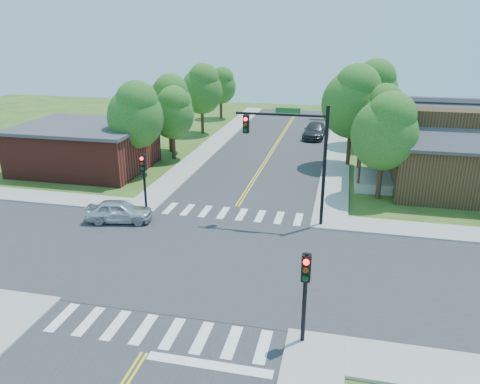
% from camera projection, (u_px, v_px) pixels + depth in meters
% --- Properties ---
extents(ground, '(100.00, 100.00, 0.00)m').
position_uv_depth(ground, '(204.00, 259.00, 24.07)').
color(ground, '#334E18').
rests_on(ground, ground).
extents(road_ns, '(10.00, 90.00, 0.04)m').
position_uv_depth(road_ns, '(204.00, 259.00, 24.06)').
color(road_ns, '#2D2D30').
rests_on(road_ns, ground).
extents(road_ew, '(90.00, 10.00, 0.04)m').
position_uv_depth(road_ew, '(204.00, 259.00, 24.06)').
color(road_ew, '#2D2D30').
rests_on(road_ew, ground).
extents(intersection_patch, '(10.20, 10.20, 0.06)m').
position_uv_depth(intersection_patch, '(204.00, 259.00, 24.07)').
color(intersection_patch, '#2D2D30').
rests_on(intersection_patch, ground).
extents(sidewalk_ne, '(40.00, 40.00, 0.14)m').
position_uv_depth(sidewalk_ne, '(466.00, 184.00, 35.27)').
color(sidewalk_ne, '#9E9B93').
rests_on(sidewalk_ne, ground).
extents(sidewalk_nw, '(40.00, 40.00, 0.14)m').
position_uv_depth(sidewalk_nw, '(86.00, 158.00, 41.85)').
color(sidewalk_nw, '#9E9B93').
rests_on(sidewalk_nw, ground).
extents(crosswalk_north, '(8.85, 2.00, 0.01)m').
position_uv_depth(crosswalk_north, '(232.00, 214.00, 29.74)').
color(crosswalk_north, white).
rests_on(crosswalk_north, ground).
extents(crosswalk_south, '(8.85, 2.00, 0.01)m').
position_uv_depth(crosswalk_south, '(158.00, 331.00, 18.36)').
color(crosswalk_south, white).
rests_on(crosswalk_south, ground).
extents(centerline, '(0.30, 90.00, 0.01)m').
position_uv_depth(centerline, '(204.00, 258.00, 24.05)').
color(centerline, yellow).
rests_on(centerline, ground).
extents(stop_bar, '(4.60, 0.45, 0.09)m').
position_uv_depth(stop_bar, '(209.00, 366.00, 16.57)').
color(stop_bar, white).
rests_on(stop_bar, ground).
extents(signal_mast_ne, '(5.30, 0.42, 7.20)m').
position_uv_depth(signal_mast_ne, '(296.00, 146.00, 26.74)').
color(signal_mast_ne, black).
rests_on(signal_mast_ne, ground).
extents(signal_pole_se, '(0.34, 0.42, 3.80)m').
position_uv_depth(signal_pole_se, '(305.00, 282.00, 16.84)').
color(signal_pole_se, black).
rests_on(signal_pole_se, ground).
extents(signal_pole_nw, '(0.34, 0.42, 3.80)m').
position_uv_depth(signal_pole_nw, '(144.00, 171.00, 29.45)').
color(signal_pole_nw, black).
rests_on(signal_pole_nw, ground).
extents(house_ne, '(13.05, 8.80, 7.11)m').
position_uv_depth(house_ne, '(468.00, 146.00, 32.86)').
color(house_ne, '#341F12').
rests_on(house_ne, ground).
extents(building_nw, '(10.40, 8.40, 3.73)m').
position_uv_depth(building_nw, '(85.00, 147.00, 38.49)').
color(building_nw, maroon).
rests_on(building_nw, ground).
extents(tree_e_a, '(4.36, 4.14, 7.42)m').
position_uv_depth(tree_e_a, '(386.00, 130.00, 30.74)').
color(tree_e_a, '#382314').
rests_on(tree_e_a, ground).
extents(tree_e_b, '(4.19, 3.98, 7.12)m').
position_uv_depth(tree_e_b, '(380.00, 114.00, 37.09)').
color(tree_e_b, '#382314').
rests_on(tree_e_b, ground).
extents(tree_e_c, '(4.97, 4.72, 8.45)m').
position_uv_depth(tree_e_c, '(373.00, 90.00, 44.41)').
color(tree_e_c, '#382314').
rests_on(tree_e_c, ground).
extents(tree_e_d, '(4.34, 4.12, 7.37)m').
position_uv_depth(tree_e_d, '(371.00, 86.00, 52.55)').
color(tree_e_d, '#382314').
rests_on(tree_e_d, ground).
extents(tree_w_a, '(4.39, 4.17, 7.46)m').
position_uv_depth(tree_w_a, '(136.00, 113.00, 36.21)').
color(tree_w_a, '#382314').
rests_on(tree_w_a, ground).
extents(tree_w_b, '(4.28, 4.07, 7.28)m').
position_uv_depth(tree_w_b, '(169.00, 101.00, 42.62)').
color(tree_w_b, '#382314').
rests_on(tree_w_b, ground).
extents(tree_w_c, '(4.46, 4.24, 7.58)m').
position_uv_depth(tree_w_c, '(202.00, 88.00, 50.02)').
color(tree_w_c, '#382314').
rests_on(tree_w_c, ground).
extents(tree_w_d, '(3.81, 3.62, 6.47)m').
position_uv_depth(tree_w_d, '(221.00, 85.00, 58.54)').
color(tree_w_d, '#382314').
rests_on(tree_w_d, ground).
extents(tree_house, '(5.02, 4.77, 8.53)m').
position_uv_depth(tree_house, '(354.00, 100.00, 37.97)').
color(tree_house, '#382314').
rests_on(tree_house, ground).
extents(tree_bldg, '(3.83, 3.64, 6.51)m').
position_uv_depth(tree_bldg, '(173.00, 111.00, 40.55)').
color(tree_bldg, '#382314').
rests_on(tree_bldg, ground).
extents(car_silver, '(3.13, 4.61, 1.36)m').
position_uv_depth(car_silver, '(119.00, 212.00, 28.38)').
color(car_silver, silver).
rests_on(car_silver, ground).
extents(car_dgrey, '(2.51, 5.41, 1.53)m').
position_uv_depth(car_dgrey, '(315.00, 131.00, 49.44)').
color(car_dgrey, '#2D2F32').
rests_on(car_dgrey, ground).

